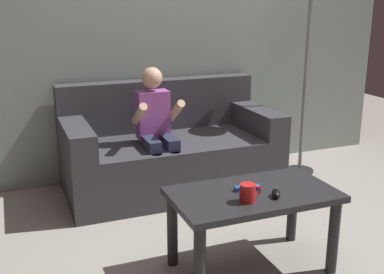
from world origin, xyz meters
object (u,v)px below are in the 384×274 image
(couch, at_px, (169,152))
(coffee_table, at_px, (253,206))
(game_remote_blue_near_edge, at_px, (247,188))
(nunchuk_black, at_px, (276,193))
(coffee_mug, at_px, (248,193))
(person_seated_on_couch, at_px, (157,127))

(couch, xyz_separation_m, coffee_table, (0.02, -1.31, 0.08))
(game_remote_blue_near_edge, bearing_deg, nunchuk_black, -55.37)
(coffee_mug, bearing_deg, couch, 87.31)
(couch, height_order, nunchuk_black, couch)
(game_remote_blue_near_edge, height_order, nunchuk_black, nunchuk_black)
(nunchuk_black, distance_m, coffee_mug, 0.17)
(game_remote_blue_near_edge, distance_m, coffee_mug, 0.16)
(person_seated_on_couch, height_order, coffee_table, person_seated_on_couch)
(person_seated_on_couch, xyz_separation_m, nunchuk_black, (0.25, -1.24, -0.08))
(couch, relative_size, coffee_mug, 13.78)
(couch, height_order, person_seated_on_couch, person_seated_on_couch)
(game_remote_blue_near_edge, xyz_separation_m, coffee_mug, (-0.07, -0.14, 0.04))
(couch, height_order, game_remote_blue_near_edge, couch)
(coffee_table, xyz_separation_m, coffee_mug, (-0.09, -0.11, 0.13))
(person_seated_on_couch, xyz_separation_m, coffee_table, (0.18, -1.13, -0.18))
(couch, bearing_deg, nunchuk_black, -86.04)
(coffee_table, relative_size, game_remote_blue_near_edge, 6.14)
(nunchuk_black, xyz_separation_m, coffee_mug, (-0.16, 0.00, 0.03))
(coffee_table, distance_m, nunchuk_black, 0.17)
(coffee_table, height_order, game_remote_blue_near_edge, game_remote_blue_near_edge)
(nunchuk_black, bearing_deg, coffee_mug, 179.47)
(couch, distance_m, coffee_mug, 1.43)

